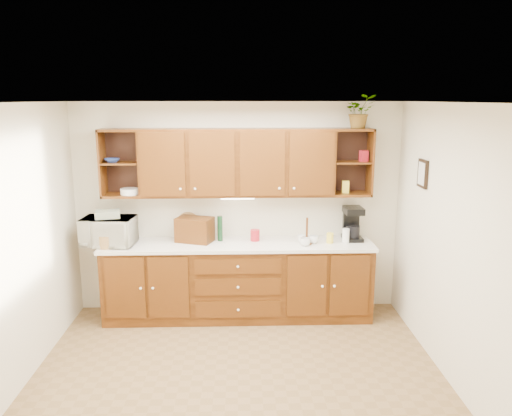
{
  "coord_description": "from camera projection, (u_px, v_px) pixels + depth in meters",
  "views": [
    {
      "loc": [
        0.04,
        -4.31,
        2.63
      ],
      "look_at": [
        0.21,
        1.15,
        1.43
      ],
      "focal_mm": 35.0,
      "sensor_mm": 36.0,
      "label": 1
    }
  ],
  "objects": [
    {
      "name": "wicker_basket",
      "position": [
        107.0,
        241.0,
        5.8
      ],
      "size": [
        0.31,
        0.31,
        0.15
      ],
      "primitive_type": "cylinder",
      "rotation": [
        0.0,
        0.0,
        0.36
      ],
      "color": "#9A6B40",
      "rests_on": "countertop"
    },
    {
      "name": "ceiling",
      "position": [
        236.0,
        102.0,
        4.21
      ],
      "size": [
        4.0,
        4.0,
        0.0
      ],
      "primitive_type": "plane",
      "rotation": [
        3.14,
        0.0,
        0.0
      ],
      "color": "white",
      "rests_on": "back_wall"
    },
    {
      "name": "mug_tree",
      "position": [
        307.0,
        240.0,
        5.93
      ],
      "size": [
        0.28,
        0.29,
        0.32
      ],
      "rotation": [
        0.0,
        0.0,
        0.2
      ],
      "color": "#331805",
      "rests_on": "countertop"
    },
    {
      "name": "pantry_box_yellow",
      "position": [
        345.0,
        187.0,
        6.0
      ],
      "size": [
        0.09,
        0.07,
        0.15
      ],
      "primitive_type": "cube",
      "rotation": [
        0.0,
        0.0,
        -0.11
      ],
      "color": "yellow",
      "rests_on": "upper_cabinets"
    },
    {
      "name": "countertop",
      "position": [
        238.0,
        245.0,
        5.98
      ],
      "size": [
        3.24,
        0.64,
        0.04
      ],
      "primitive_type": "cube",
      "color": "white",
      "rests_on": "base_cabinets"
    },
    {
      "name": "canister_white",
      "position": [
        346.0,
        236.0,
        5.96
      ],
      "size": [
        0.1,
        0.1,
        0.17
      ],
      "primitive_type": "cylinder",
      "rotation": [
        0.0,
        0.0,
        0.18
      ],
      "color": "white",
      "rests_on": "countertop"
    },
    {
      "name": "base_cabinets",
      "position": [
        238.0,
        281.0,
        6.09
      ],
      "size": [
        3.2,
        0.6,
        0.9
      ],
      "primitive_type": "cube",
      "color": "#331805",
      "rests_on": "floor"
    },
    {
      "name": "framed_picture",
      "position": [
        423.0,
        174.0,
        5.31
      ],
      "size": [
        0.03,
        0.24,
        0.3
      ],
      "primitive_type": "cube",
      "color": "black",
      "rests_on": "right_wall"
    },
    {
      "name": "towel_stack",
      "position": [
        108.0,
        214.0,
        5.82
      ],
      "size": [
        0.32,
        0.26,
        0.08
      ],
      "primitive_type": "cube",
      "rotation": [
        0.0,
        0.0,
        0.23
      ],
      "color": "tan",
      "rests_on": "microwave"
    },
    {
      "name": "canister_yellow",
      "position": [
        330.0,
        238.0,
        5.96
      ],
      "size": [
        0.1,
        0.1,
        0.12
      ],
      "primitive_type": "cylinder",
      "rotation": [
        0.0,
        0.0,
        -0.25
      ],
      "color": "yellow",
      "rests_on": "countertop"
    },
    {
      "name": "plate_stack",
      "position": [
        130.0,
        191.0,
        5.91
      ],
      "size": [
        0.26,
        0.26,
        0.07
      ],
      "primitive_type": "cylinder",
      "rotation": [
        0.0,
        0.0,
        0.16
      ],
      "color": "white",
      "rests_on": "upper_cabinets"
    },
    {
      "name": "pantry_box_red",
      "position": [
        364.0,
        156.0,
        5.91
      ],
      "size": [
        0.1,
        0.1,
        0.13
      ],
      "primitive_type": "cube",
      "rotation": [
        0.0,
        0.0,
        0.26
      ],
      "color": "#AD1924",
      "rests_on": "upper_cabinets"
    },
    {
      "name": "left_wall",
      "position": [
        12.0,
        252.0,
        4.43
      ],
      "size": [
        0.0,
        3.5,
        3.5
      ],
      "primitive_type": "plane",
      "rotation": [
        1.57,
        0.0,
        1.57
      ],
      "color": "beige",
      "rests_on": "floor"
    },
    {
      "name": "back_wall",
      "position": [
        238.0,
        208.0,
        6.2
      ],
      "size": [
        4.0,
        0.0,
        4.0
      ],
      "primitive_type": "plane",
      "rotation": [
        1.57,
        0.0,
        0.0
      ],
      "color": "beige",
      "rests_on": "floor"
    },
    {
      "name": "floor",
      "position": [
        238.0,
        380.0,
        4.77
      ],
      "size": [
        4.0,
        4.0,
        0.0
      ],
      "primitive_type": "plane",
      "color": "brown",
      "rests_on": "ground"
    },
    {
      "name": "woven_tray",
      "position": [
        188.0,
        237.0,
        6.19
      ],
      "size": [
        0.34,
        0.18,
        0.32
      ],
      "primitive_type": "cylinder",
      "rotation": [
        1.36,
        0.0,
        -0.32
      ],
      "color": "#9A6B40",
      "rests_on": "countertop"
    },
    {
      "name": "right_wall",
      "position": [
        456.0,
        248.0,
        4.55
      ],
      "size": [
        0.0,
        3.5,
        3.5
      ],
      "primitive_type": "plane",
      "rotation": [
        1.57,
        0.0,
        -1.57
      ],
      "color": "beige",
      "rests_on": "floor"
    },
    {
      "name": "microwave",
      "position": [
        109.0,
        231.0,
        5.87
      ],
      "size": [
        0.62,
        0.45,
        0.33
      ],
      "primitive_type": "imported",
      "rotation": [
        0.0,
        0.0,
        -0.07
      ],
      "color": "beige",
      "rests_on": "countertop"
    },
    {
      "name": "bread_box",
      "position": [
        195.0,
        230.0,
        6.0
      ],
      "size": [
        0.49,
        0.39,
        0.3
      ],
      "primitive_type": "cube",
      "rotation": [
        0.0,
        0.0,
        -0.34
      ],
      "color": "#331805",
      "rests_on": "countertop"
    },
    {
      "name": "undercabinet_light",
      "position": [
        238.0,
        198.0,
        5.95
      ],
      "size": [
        0.4,
        0.05,
        0.02
      ],
      "primitive_type": "cube",
      "color": "white",
      "rests_on": "upper_cabinets"
    },
    {
      "name": "upper_cabinets",
      "position": [
        238.0,
        162.0,
        5.91
      ],
      "size": [
        3.2,
        0.33,
        0.8
      ],
      "color": "#331805",
      "rests_on": "back_wall"
    },
    {
      "name": "canister_red",
      "position": [
        255.0,
        235.0,
        6.05
      ],
      "size": [
        0.11,
        0.11,
        0.14
      ],
      "primitive_type": "cylinder",
      "rotation": [
        0.0,
        0.0,
        -0.02
      ],
      "color": "#AD1924",
      "rests_on": "countertop"
    },
    {
      "name": "bowl_stack",
      "position": [
        112.0,
        160.0,
        5.85
      ],
      "size": [
        0.23,
        0.23,
        0.04
      ],
      "primitive_type": "imported",
      "rotation": [
        0.0,
        0.0,
        0.3
      ],
      "color": "#274090",
      "rests_on": "upper_cabinets"
    },
    {
      "name": "potted_plant",
      "position": [
        360.0,
        112.0,
        5.79
      ],
      "size": [
        0.39,
        0.35,
        0.39
      ],
      "primitive_type": "imported",
      "rotation": [
        0.0,
        0.0,
        0.14
      ],
      "color": "#999999",
      "rests_on": "upper_cabinets"
    },
    {
      "name": "wine_bottle",
      "position": [
        220.0,
        229.0,
        6.03
      ],
      "size": [
        0.07,
        0.07,
        0.31
      ],
      "primitive_type": "cylinder",
      "rotation": [
        0.0,
        0.0,
        -0.09
      ],
      "color": "#113319",
      "rests_on": "countertop"
    },
    {
      "name": "coffee_maker",
      "position": [
        352.0,
        224.0,
        6.09
      ],
      "size": [
        0.23,
        0.29,
        0.41
      ],
      "rotation": [
        0.0,
        0.0,
        0.03
      ],
      "color": "black",
      "rests_on": "countertop"
    }
  ]
}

